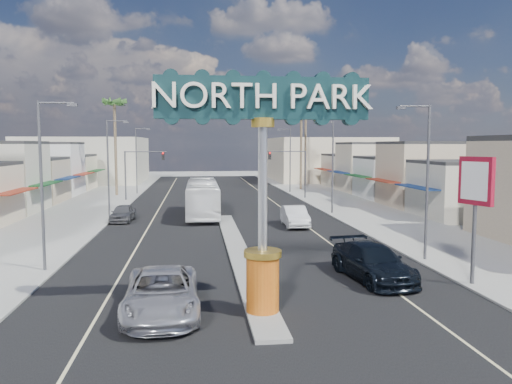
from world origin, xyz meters
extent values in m
plane|color=gray|center=(0.00, 30.00, 0.00)|extent=(160.00, 160.00, 0.00)
cube|color=black|center=(0.00, 30.00, 0.01)|extent=(20.00, 120.00, 0.01)
cube|color=gray|center=(0.00, 14.00, 0.08)|extent=(1.30, 30.00, 0.16)
cube|color=gray|center=(-14.00, 30.00, 0.06)|extent=(8.00, 120.00, 0.12)
cube|color=gray|center=(14.00, 30.00, 0.06)|extent=(8.00, 120.00, 0.12)
cube|color=beige|center=(-24.00, 43.00, 3.00)|extent=(12.00, 42.00, 6.00)
cube|color=#B7B29E|center=(24.00, 43.00, 3.00)|extent=(12.00, 42.00, 6.00)
cube|color=#B7B29E|center=(-22.00, 75.00, 4.00)|extent=(20.00, 20.00, 8.00)
cube|color=beige|center=(22.00, 75.00, 4.00)|extent=(20.00, 20.00, 8.00)
cylinder|color=#C64A0F|center=(0.00, 2.00, 1.26)|extent=(1.30, 1.30, 2.20)
cylinder|color=gold|center=(0.00, 2.00, 2.49)|extent=(1.50, 1.50, 0.25)
cylinder|color=#B7B7BC|center=(0.00, 2.00, 5.01)|extent=(0.36, 0.36, 4.80)
cylinder|color=gold|center=(0.00, 2.00, 7.58)|extent=(0.90, 0.90, 0.35)
cube|color=#0D272A|center=(0.00, 2.00, 8.51)|extent=(8.20, 0.50, 1.60)
cylinder|color=#47474C|center=(-11.00, 44.00, 3.00)|extent=(0.18, 0.18, 6.00)
cylinder|color=#47474C|center=(-8.50, 44.00, 5.90)|extent=(5.00, 0.12, 0.12)
cube|color=black|center=(-6.50, 44.00, 5.40)|extent=(0.32, 0.32, 1.00)
sphere|color=red|center=(-6.50, 43.82, 5.72)|extent=(0.22, 0.22, 0.22)
cylinder|color=#47474C|center=(11.00, 44.00, 3.00)|extent=(0.18, 0.18, 6.00)
cylinder|color=#47474C|center=(8.50, 44.00, 5.90)|extent=(5.00, 0.12, 0.12)
cube|color=black|center=(6.50, 44.00, 5.40)|extent=(0.32, 0.32, 1.00)
sphere|color=red|center=(6.50, 43.82, 5.72)|extent=(0.22, 0.22, 0.22)
cylinder|color=#47474C|center=(-10.60, 10.00, 4.50)|extent=(0.16, 0.16, 9.00)
cylinder|color=#47474C|center=(-9.70, 10.00, 8.90)|extent=(1.80, 0.10, 0.10)
cube|color=#47474C|center=(-8.90, 10.00, 8.80)|extent=(0.50, 0.22, 0.15)
cylinder|color=#47474C|center=(-10.60, 30.00, 4.50)|extent=(0.16, 0.16, 9.00)
cylinder|color=#47474C|center=(-9.70, 30.00, 8.90)|extent=(1.80, 0.10, 0.10)
cube|color=#47474C|center=(-8.90, 30.00, 8.80)|extent=(0.50, 0.22, 0.15)
cylinder|color=#47474C|center=(-10.60, 52.00, 4.50)|extent=(0.16, 0.16, 9.00)
cylinder|color=#47474C|center=(-9.70, 52.00, 8.90)|extent=(1.80, 0.10, 0.10)
cube|color=#47474C|center=(-8.90, 52.00, 8.80)|extent=(0.50, 0.22, 0.15)
cylinder|color=#47474C|center=(10.60, 10.00, 4.50)|extent=(0.16, 0.16, 9.00)
cylinder|color=#47474C|center=(9.70, 10.00, 8.90)|extent=(1.80, 0.10, 0.10)
cube|color=#47474C|center=(8.90, 10.00, 8.80)|extent=(0.50, 0.22, 0.15)
cylinder|color=#47474C|center=(10.60, 30.00, 4.50)|extent=(0.16, 0.16, 9.00)
cylinder|color=#47474C|center=(9.70, 30.00, 8.90)|extent=(1.80, 0.10, 0.10)
cube|color=#47474C|center=(8.90, 30.00, 8.80)|extent=(0.50, 0.22, 0.15)
cylinder|color=#47474C|center=(10.60, 52.00, 4.50)|extent=(0.16, 0.16, 9.00)
cylinder|color=#47474C|center=(9.70, 52.00, 8.90)|extent=(1.80, 0.10, 0.10)
cube|color=#47474C|center=(8.90, 52.00, 8.80)|extent=(0.50, 0.22, 0.15)
cylinder|color=brown|center=(-13.00, 50.00, 6.00)|extent=(0.36, 0.36, 12.00)
cylinder|color=brown|center=(13.00, 56.00, 5.50)|extent=(0.36, 0.36, 11.00)
cylinder|color=brown|center=(15.00, 62.00, 6.50)|extent=(0.36, 0.36, 13.00)
imported|color=silver|center=(-3.98, 2.54, 0.88)|extent=(3.13, 6.41, 1.75)
imported|color=black|center=(6.16, 6.51, 0.89)|extent=(3.28, 6.39, 1.77)
imported|color=#5A5B5E|center=(-9.00, 27.38, 0.75)|extent=(2.06, 4.51, 1.50)
imported|color=silver|center=(5.50, 23.07, 0.84)|extent=(1.90, 5.15, 1.68)
imported|color=white|center=(-2.00, 29.93, 1.73)|extent=(2.95, 12.40, 3.45)
cylinder|color=#47474C|center=(10.50, 4.83, 2.02)|extent=(0.19, 0.19, 3.79)
cube|color=maroon|center=(10.50, 4.83, 5.05)|extent=(0.81, 1.88, 2.27)
cube|color=white|center=(10.37, 4.79, 5.05)|extent=(0.49, 1.45, 1.80)
camera|label=1|loc=(-2.56, -17.10, 6.74)|focal=35.00mm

